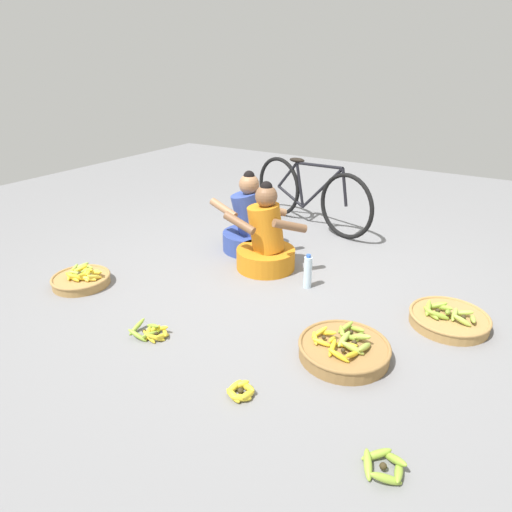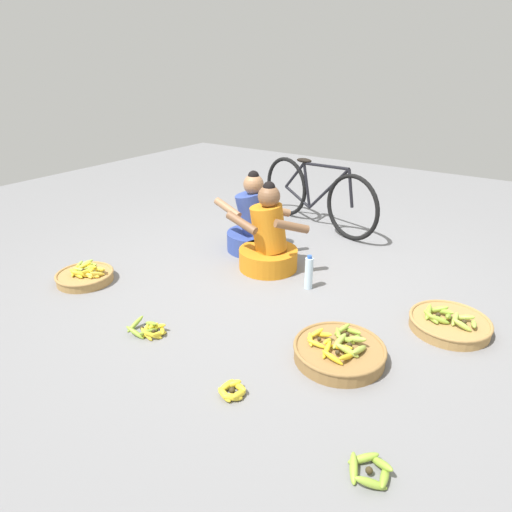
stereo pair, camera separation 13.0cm
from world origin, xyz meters
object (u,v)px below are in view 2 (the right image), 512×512
(banana_basket_front_left, at_px, (339,351))
(banana_basket_back_center, at_px, (85,276))
(vendor_woman_behind, at_px, (254,226))
(water_bottle, at_px, (309,273))
(banana_basket_front_right, at_px, (449,323))
(loose_bananas_mid_left, at_px, (371,470))
(loose_bananas_front_center, at_px, (149,330))
(bicycle_leaning, at_px, (316,195))
(vendor_woman_front, at_px, (268,242))
(loose_bananas_back_left, at_px, (232,390))

(banana_basket_front_left, height_order, banana_basket_back_center, banana_basket_front_left)
(vendor_woman_behind, relative_size, water_bottle, 2.69)
(banana_basket_front_right, height_order, loose_bananas_mid_left, banana_basket_front_right)
(loose_bananas_front_center, distance_m, water_bottle, 1.33)
(bicycle_leaning, distance_m, banana_basket_front_left, 2.46)
(vendor_woman_front, height_order, banana_basket_front_right, vendor_woman_front)
(banana_basket_front_right, bearing_deg, vendor_woman_behind, 168.00)
(banana_basket_back_center, distance_m, banana_basket_front_right, 2.86)
(loose_bananas_mid_left, relative_size, water_bottle, 0.79)
(banana_basket_back_center, bearing_deg, banana_basket_front_left, 5.71)
(loose_bananas_back_left, bearing_deg, banana_basket_front_left, 60.82)
(vendor_woman_front, distance_m, vendor_woman_behind, 0.45)
(bicycle_leaning, xyz_separation_m, water_bottle, (0.65, -1.37, -0.22))
(vendor_woman_behind, bearing_deg, loose_bananas_mid_left, -44.02)
(vendor_woman_front, height_order, loose_bananas_mid_left, vendor_woman_front)
(banana_basket_back_center, distance_m, water_bottle, 1.86)
(loose_bananas_front_center, bearing_deg, loose_bananas_mid_left, -7.96)
(vendor_woman_behind, height_order, loose_bananas_back_left, vendor_woman_behind)
(banana_basket_front_left, relative_size, water_bottle, 1.97)
(vendor_woman_behind, height_order, banana_basket_front_left, vendor_woman_behind)
(banana_basket_front_left, height_order, loose_bananas_back_left, banana_basket_front_left)
(vendor_woman_front, relative_size, bicycle_leaning, 0.48)
(bicycle_leaning, height_order, banana_basket_back_center, bicycle_leaning)
(vendor_woman_behind, relative_size, loose_bananas_mid_left, 3.40)
(loose_bananas_front_center, relative_size, water_bottle, 0.96)
(banana_basket_back_center, xyz_separation_m, banana_basket_front_right, (2.70, 0.95, -0.00))
(loose_bananas_back_left, bearing_deg, banana_basket_back_center, 167.49)
(vendor_woman_behind, distance_m, loose_bananas_mid_left, 2.66)
(banana_basket_front_left, distance_m, banana_basket_back_center, 2.22)
(vendor_woman_front, height_order, water_bottle, vendor_woman_front)
(loose_bananas_front_center, distance_m, loose_bananas_back_left, 0.85)
(banana_basket_front_left, xyz_separation_m, loose_bananas_mid_left, (0.48, -0.70, -0.03))
(bicycle_leaning, relative_size, loose_bananas_front_center, 5.84)
(bicycle_leaning, xyz_separation_m, loose_bananas_back_left, (0.90, -2.73, -0.33))
(loose_bananas_back_left, bearing_deg, loose_bananas_front_center, 168.94)
(vendor_woman_front, bearing_deg, loose_bananas_front_center, -94.51)
(vendor_woman_front, height_order, banana_basket_back_center, vendor_woman_front)
(banana_basket_back_center, distance_m, loose_bananas_front_center, 1.05)
(banana_basket_front_right, height_order, water_bottle, water_bottle)
(loose_bananas_front_center, xyz_separation_m, water_bottle, (0.58, 1.19, 0.11))
(vendor_woman_front, relative_size, loose_bananas_front_center, 2.83)
(banana_basket_front_right, distance_m, loose_bananas_back_left, 1.60)
(vendor_woman_behind, relative_size, banana_basket_back_center, 1.66)
(vendor_woman_front, xyz_separation_m, banana_basket_back_center, (-1.13, -1.08, -0.20))
(bicycle_leaning, height_order, water_bottle, bicycle_leaning)
(banana_basket_back_center, relative_size, water_bottle, 1.62)
(vendor_woman_behind, distance_m, banana_basket_back_center, 1.58)
(loose_bananas_back_left, bearing_deg, banana_basket_front_right, 58.40)
(vendor_woman_front, bearing_deg, banana_basket_front_right, -4.69)
(banana_basket_back_center, bearing_deg, bicycle_leaning, 67.57)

